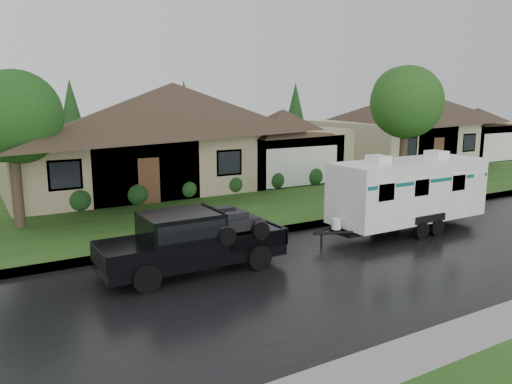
# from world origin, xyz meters

# --- Properties ---
(ground) EXTENTS (140.00, 140.00, 0.00)m
(ground) POSITION_xyz_m (0.00, 0.00, 0.00)
(ground) COLOR #234A17
(ground) RESTS_ON ground
(road) EXTENTS (140.00, 8.00, 0.01)m
(road) POSITION_xyz_m (0.00, -2.00, 0.01)
(road) COLOR black
(road) RESTS_ON ground
(curb) EXTENTS (140.00, 0.50, 0.15)m
(curb) POSITION_xyz_m (0.00, 2.25, 0.07)
(curb) COLOR gray
(curb) RESTS_ON ground
(lawn) EXTENTS (140.00, 26.00, 0.15)m
(lawn) POSITION_xyz_m (0.00, 15.00, 0.07)
(lawn) COLOR #234A17
(lawn) RESTS_ON ground
(house_main) EXTENTS (19.44, 10.80, 6.90)m
(house_main) POSITION_xyz_m (2.29, 13.84, 3.59)
(house_main) COLOR tan
(house_main) RESTS_ON lawn
(house_neighbor) EXTENTS (15.12, 9.72, 6.45)m
(house_neighbor) POSITION_xyz_m (22.27, 14.34, 3.32)
(house_neighbor) COLOR #BBAE8B
(house_neighbor) RESTS_ON lawn
(tree_left_green) EXTENTS (3.41, 3.41, 5.65)m
(tree_left_green) POSITION_xyz_m (-6.83, 7.44, 4.06)
(tree_left_green) COLOR #382B1E
(tree_left_green) RESTS_ON lawn
(tree_right_green) EXTENTS (3.98, 3.98, 6.59)m
(tree_right_green) POSITION_xyz_m (12.91, 7.03, 4.72)
(tree_right_green) COLOR #382B1E
(tree_right_green) RESTS_ON lawn
(shrub_row) EXTENTS (13.60, 1.00, 1.00)m
(shrub_row) POSITION_xyz_m (2.00, 9.30, 0.65)
(shrub_row) COLOR #143814
(shrub_row) RESTS_ON lawn
(pickup_truck) EXTENTS (5.32, 2.02, 1.77)m
(pickup_truck) POSITION_xyz_m (-3.12, -0.01, 0.95)
(pickup_truck) COLOR black
(pickup_truck) RESTS_ON ground
(travel_trailer) EXTENTS (6.56, 2.31, 2.94)m
(travel_trailer) POSITION_xyz_m (5.68, -0.01, 1.56)
(travel_trailer) COLOR white
(travel_trailer) RESTS_ON ground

